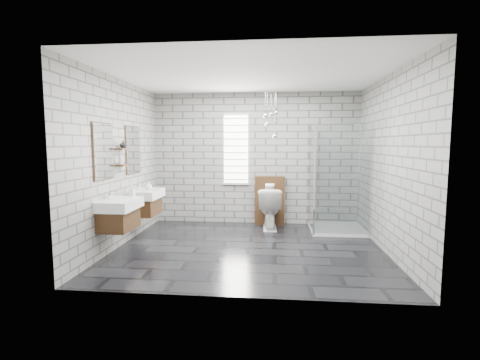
# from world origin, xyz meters

# --- Properties ---
(floor) EXTENTS (4.20, 3.60, 0.02)m
(floor) POSITION_xyz_m (0.00, 0.00, -0.01)
(floor) COLOR black
(floor) RESTS_ON ground
(ceiling) EXTENTS (4.20, 3.60, 0.02)m
(ceiling) POSITION_xyz_m (0.00, 0.00, 2.71)
(ceiling) COLOR white
(ceiling) RESTS_ON wall_back
(wall_back) EXTENTS (4.20, 0.02, 2.70)m
(wall_back) POSITION_xyz_m (0.00, 1.81, 1.35)
(wall_back) COLOR gray
(wall_back) RESTS_ON floor
(wall_front) EXTENTS (4.20, 0.02, 2.70)m
(wall_front) POSITION_xyz_m (0.00, -1.81, 1.35)
(wall_front) COLOR gray
(wall_front) RESTS_ON floor
(wall_left) EXTENTS (0.02, 3.60, 2.70)m
(wall_left) POSITION_xyz_m (-2.11, 0.00, 1.35)
(wall_left) COLOR gray
(wall_left) RESTS_ON floor
(wall_right) EXTENTS (0.02, 3.60, 2.70)m
(wall_right) POSITION_xyz_m (2.11, 0.00, 1.35)
(wall_right) COLOR gray
(wall_right) RESTS_ON floor
(vanity_left) EXTENTS (0.47, 0.70, 1.57)m
(vanity_left) POSITION_xyz_m (-1.91, -0.56, 0.76)
(vanity_left) COLOR #442A15
(vanity_left) RESTS_ON wall_left
(vanity_right) EXTENTS (0.47, 0.70, 1.57)m
(vanity_right) POSITION_xyz_m (-1.91, 0.52, 0.76)
(vanity_right) COLOR #442A15
(vanity_right) RESTS_ON wall_left
(shelf_lower) EXTENTS (0.14, 0.30, 0.03)m
(shelf_lower) POSITION_xyz_m (-2.03, -0.05, 1.32)
(shelf_lower) COLOR #442A15
(shelf_lower) RESTS_ON wall_left
(shelf_upper) EXTENTS (0.14, 0.30, 0.03)m
(shelf_upper) POSITION_xyz_m (-2.03, -0.05, 1.58)
(shelf_upper) COLOR #442A15
(shelf_upper) RESTS_ON wall_left
(window) EXTENTS (0.56, 0.05, 1.48)m
(window) POSITION_xyz_m (-0.40, 1.78, 1.55)
(window) COLOR white
(window) RESTS_ON wall_back
(cistern_panel) EXTENTS (0.60, 0.20, 1.00)m
(cistern_panel) POSITION_xyz_m (0.31, 1.70, 0.50)
(cistern_panel) COLOR #442A15
(cistern_panel) RESTS_ON floor
(flush_plate) EXTENTS (0.18, 0.01, 0.12)m
(flush_plate) POSITION_xyz_m (0.31, 1.60, 0.80)
(flush_plate) COLOR silver
(flush_plate) RESTS_ON cistern_panel
(shower_enclosure) EXTENTS (1.00, 1.00, 2.03)m
(shower_enclosure) POSITION_xyz_m (1.50, 1.18, 0.50)
(shower_enclosure) COLOR white
(shower_enclosure) RESTS_ON floor
(pendant_cluster) EXTENTS (0.30, 0.27, 0.94)m
(pendant_cluster) POSITION_xyz_m (0.32, 1.37, 2.11)
(pendant_cluster) COLOR silver
(pendant_cluster) RESTS_ON ceiling
(toilet) EXTENTS (0.47, 0.80, 0.80)m
(toilet) POSITION_xyz_m (0.31, 1.34, 0.40)
(toilet) COLOR white
(toilet) RESTS_ON floor
(soap_bottle_a) EXTENTS (0.08, 0.08, 0.17)m
(soap_bottle_a) POSITION_xyz_m (-1.82, -0.21, 0.94)
(soap_bottle_a) COLOR #B2B2B2
(soap_bottle_a) RESTS_ON vanity_left
(soap_bottle_b) EXTENTS (0.13, 0.13, 0.15)m
(soap_bottle_b) POSITION_xyz_m (-1.81, 0.50, 0.92)
(soap_bottle_b) COLOR #B2B2B2
(soap_bottle_b) RESTS_ON vanity_right
(soap_bottle_c) EXTENTS (0.09, 0.09, 0.19)m
(soap_bottle_c) POSITION_xyz_m (-2.02, -0.13, 1.43)
(soap_bottle_c) COLOR #B2B2B2
(soap_bottle_c) RESTS_ON shelf_lower
(vase) EXTENTS (0.13, 0.13, 0.12)m
(vase) POSITION_xyz_m (-2.02, -0.02, 1.65)
(vase) COLOR #B2B2B2
(vase) RESTS_ON shelf_upper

